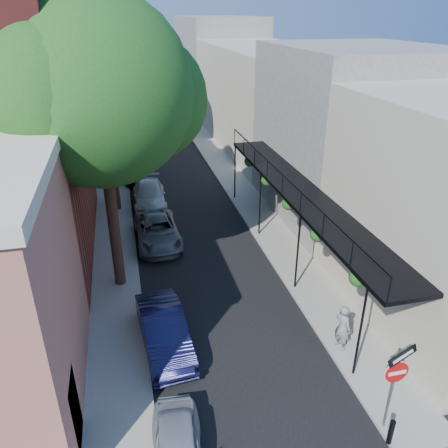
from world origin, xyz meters
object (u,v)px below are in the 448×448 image
parked_car_c (158,231)px  parked_car_g (135,134)px  oak_near (110,94)px  bollard (391,432)px  pedestrian (343,327)px  oak_far (109,47)px  parked_car_d (149,195)px  sign_post (396,375)px  parked_car_e (133,171)px  parked_car_f (131,152)px  oak_mid (111,85)px  parked_car_b (164,331)px

parked_car_c → parked_car_g: (-0.07, 19.52, 0.04)m
oak_near → bollard: bearing=-56.9°
pedestrian → oak_far: bearing=-0.8°
parked_car_d → sign_post: bearing=-72.0°
oak_far → pedestrian: (6.79, -23.07, -7.28)m
oak_far → bollard: bearing=-76.6°
parked_car_e → parked_car_f: size_ratio=1.14×
parked_car_d → oak_far: bearing=101.0°
oak_mid → oak_far: 9.12m
parked_car_c → parked_car_b: bearing=-94.8°
bollard → parked_car_d: size_ratio=0.18×
oak_far → parked_car_c: oak_far is taller
bollard → parked_car_f: parked_car_f is taller
parked_car_e → pedestrian: 19.62m
sign_post → parked_car_c: sign_post is taller
parked_car_g → pedestrian: size_ratio=2.86×
parked_car_f → pedestrian: pedestrian is taller
parked_car_b → parked_car_f: size_ratio=1.17×
oak_near → oak_mid: bearing=90.4°
parked_car_c → parked_car_d: 4.85m
parked_car_g → parked_car_e: bearing=-99.2°
bollard → parked_car_c: (-4.87, 12.94, 0.11)m
oak_near → oak_far: bearing=90.0°
bollard → oak_near: 13.78m
parked_car_g → parked_car_b: bearing=-96.5°
sign_post → parked_car_b: sign_post is taller
bollard → parked_car_d: bearing=105.4°
oak_mid → parked_car_g: (1.48, 14.72, -6.38)m
oak_mid → parked_car_e: 7.92m
parked_car_d → parked_car_e: parked_car_e is taller
parked_car_b → parked_car_f: bearing=85.8°
parked_car_d → oak_near: bearing=-98.7°
oak_far → parked_car_f: oak_far is taller
oak_near → parked_car_e: (0.77, 12.60, -7.19)m
oak_far → parked_car_b: oak_far is taller
sign_post → parked_car_c: size_ratio=0.66×
parked_car_c → parked_car_e: 9.45m
oak_mid → parked_car_f: bearing=85.0°
sign_post → parked_car_e: bearing=104.7°
oak_mid → parked_car_f: oak_mid is taller
parked_car_c → parked_car_e: size_ratio=1.13×
sign_post → oak_far: (-6.51, 26.30, 6.22)m
oak_mid → parked_car_b: size_ratio=2.48×
parked_car_d → parked_car_f: parked_car_d is taller
parked_car_g → sign_post: bearing=-86.4°
oak_near → parked_car_b: size_ratio=2.77×
oak_far → parked_car_e: 8.80m
oak_near → parked_car_f: (0.77, 17.41, -7.30)m
oak_far → parked_car_f: bearing=27.9°
parked_car_b → parked_car_f: parked_car_b is taller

